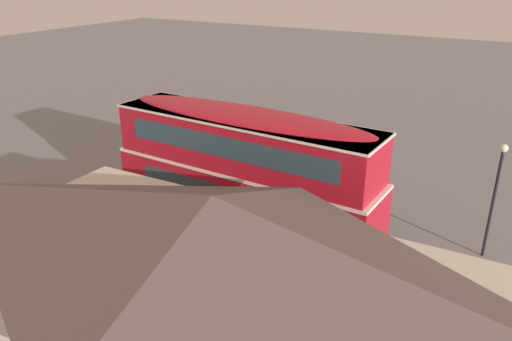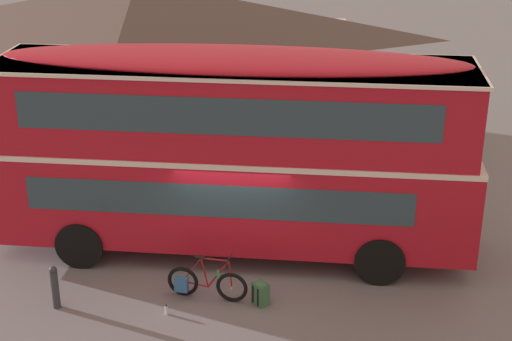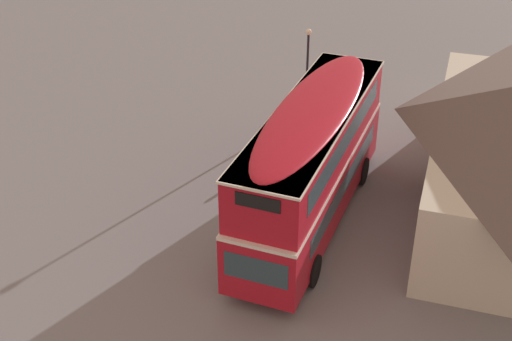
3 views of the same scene
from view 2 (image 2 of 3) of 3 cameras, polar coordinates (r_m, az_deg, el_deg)
name	(u,v)px [view 2 (image 2 of 3)]	position (r m, az deg, el deg)	size (l,w,h in m)	color
ground_plane	(235,267)	(17.68, -1.60, -7.14)	(120.00, 120.00, 0.00)	slate
double_decker_bus	(233,145)	(17.33, -1.68, 1.90)	(10.91, 2.99, 4.79)	black
touring_bicycle	(204,283)	(16.38, -3.87, -8.31)	(1.74, 0.49, 1.03)	black
backpack_on_ground	(261,292)	(16.21, 0.35, -9.00)	(0.40, 0.41, 0.54)	#386642
water_bottle_clear_plastic	(166,310)	(16.08, -6.64, -10.21)	(0.07, 0.07, 0.22)	silver
pub_building	(142,62)	(24.60, -8.46, 7.93)	(13.65, 7.18, 5.14)	beige
kerb_bollard	(55,287)	(16.51, -14.66, -8.31)	(0.16, 0.16, 0.97)	#333338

